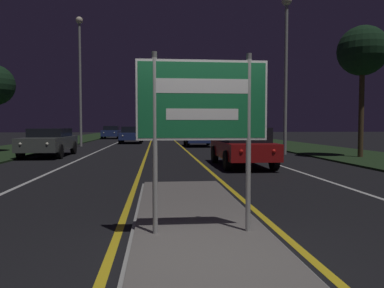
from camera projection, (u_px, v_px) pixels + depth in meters
The scene contains 19 objects.
ground_plane at pixel (211, 262), 4.34m from camera, with size 160.00×160.00×0.00m, color black.
median_island at pixel (202, 236), 5.22m from camera, with size 2.01×9.53×0.10m.
verge_left at pixel (14, 150), 23.34m from camera, with size 5.00×100.00×0.08m.
verge_right at pixel (308, 148), 25.12m from camera, with size 5.00×100.00×0.08m.
centre_line_yellow_left at pixel (149, 145), 29.09m from camera, with size 0.12×70.00×0.01m.
centre_line_yellow_right at pixel (180, 145), 29.31m from camera, with size 0.12×70.00×0.01m.
lane_line_white_left at pixel (110, 146), 28.81m from camera, with size 0.12×70.00×0.01m.
lane_line_white_right at pixel (218, 145), 29.59m from camera, with size 0.12×70.00×0.01m.
edge_line_white_left at pixel (70, 146), 28.53m from camera, with size 0.10×70.00×0.01m.
edge_line_white_right at pixel (255, 145), 29.88m from camera, with size 0.10×70.00×0.01m.
highway_sign at pixel (202, 108), 5.12m from camera, with size 1.81×0.07×2.48m.
streetlight_left_far at pixel (80, 65), 27.55m from camera, with size 0.51×0.51×9.53m.
streetlight_right_near at pixel (286, 51), 19.98m from camera, with size 0.53×0.53×8.46m.
car_receding_0 at pixel (242, 146), 14.42m from camera, with size 1.90×4.65×1.50m.
car_receding_1 at pixel (199, 136), 27.98m from camera, with size 2.03×4.21×1.42m.
car_approaching_0 at pixel (49, 141), 19.00m from camera, with size 2.00×4.81×1.42m.
car_approaching_1 at pixel (131, 134), 33.00m from camera, with size 1.95×4.51×1.46m.
car_approaching_2 at pixel (111, 132), 43.74m from camera, with size 2.01×4.18×1.49m.
roadside_palm_right at pixel (363, 52), 17.53m from camera, with size 2.32×2.32×6.16m.
Camera 1 is at (-0.62, -4.23, 1.59)m, focal length 35.00 mm.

